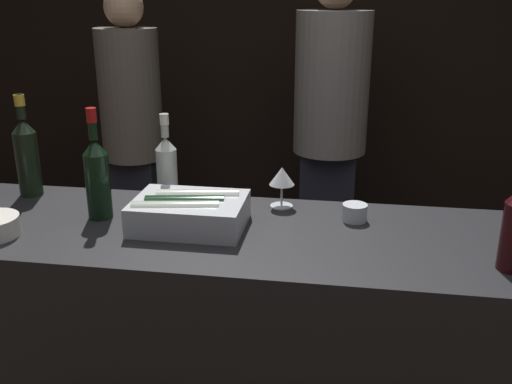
{
  "coord_description": "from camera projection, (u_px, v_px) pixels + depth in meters",
  "views": [
    {
      "loc": [
        0.26,
        -1.31,
        1.68
      ],
      "look_at": [
        0.0,
        0.34,
        1.09
      ],
      "focal_mm": 40.0,
      "sensor_mm": 36.0,
      "label": 1
    }
  ],
  "objects": [
    {
      "name": "white_wine_bottle",
      "position": [
        167.0,
        166.0,
        2.02
      ],
      "size": [
        0.07,
        0.07,
        0.31
      ],
      "color": "#B2B7AD",
      "rests_on": "bar_counter"
    },
    {
      "name": "wall_back_chalkboard",
      "position": [
        309.0,
        36.0,
        3.74
      ],
      "size": [
        6.4,
        0.06,
        2.8
      ],
      "color": "black",
      "rests_on": "ground_plane"
    },
    {
      "name": "person_in_hoodie",
      "position": [
        330.0,
        122.0,
        3.14
      ],
      "size": [
        0.4,
        0.4,
        1.8
      ],
      "rotation": [
        0.0,
        0.0,
        -2.39
      ],
      "color": "black",
      "rests_on": "ground_plane"
    },
    {
      "name": "champagne_bottle",
      "position": [
        27.0,
        154.0,
        2.06
      ],
      "size": [
        0.08,
        0.08,
        0.37
      ],
      "color": "black",
      "rests_on": "bar_counter"
    },
    {
      "name": "wine_glass",
      "position": [
        282.0,
        178.0,
        1.96
      ],
      "size": [
        0.09,
        0.09,
        0.14
      ],
      "color": "silver",
      "rests_on": "bar_counter"
    },
    {
      "name": "person_blond_tee",
      "position": [
        132.0,
        127.0,
        3.21
      ],
      "size": [
        0.34,
        0.34,
        1.71
      ],
      "rotation": [
        0.0,
        0.0,
        2.76
      ],
      "color": "black",
      "rests_on": "ground_plane"
    },
    {
      "name": "candle_votive",
      "position": [
        355.0,
        212.0,
        1.86
      ],
      "size": [
        0.08,
        0.08,
        0.06
      ],
      "color": "silver",
      "rests_on": "bar_counter"
    },
    {
      "name": "bar_counter",
      "position": [
        255.0,
        361.0,
        1.95
      ],
      "size": [
        2.2,
        0.63,
        0.97
      ],
      "color": "black",
      "rests_on": "ground_plane"
    },
    {
      "name": "red_wine_bottle_burgundy",
      "position": [
        97.0,
        175.0,
        1.85
      ],
      "size": [
        0.08,
        0.08,
        0.37
      ],
      "color": "black",
      "rests_on": "bar_counter"
    },
    {
      "name": "ice_bin_with_bottles",
      "position": [
        189.0,
        211.0,
        1.81
      ],
      "size": [
        0.35,
        0.26,
        0.11
      ],
      "color": "#B7BABF",
      "rests_on": "bar_counter"
    }
  ]
}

